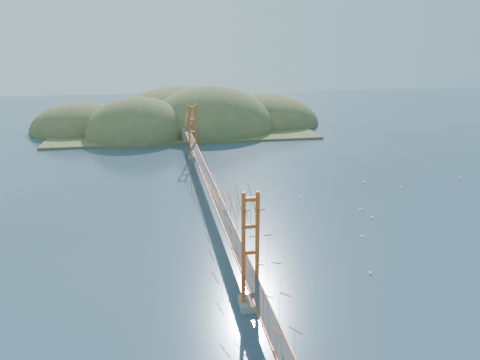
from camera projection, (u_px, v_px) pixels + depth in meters
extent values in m
plane|color=#2B4156|center=(211.00, 204.00, 73.33)|extent=(320.00, 320.00, 0.00)
cube|color=gray|center=(250.00, 304.00, 45.01)|extent=(2.00, 2.40, 0.70)
cube|color=gray|center=(193.00, 157.00, 101.46)|extent=(2.00, 2.40, 0.70)
cube|color=#B44014|center=(210.00, 184.00, 72.38)|extent=(1.40, 92.00, 0.16)
cube|color=#B44014|center=(210.00, 185.00, 72.44)|extent=(1.33, 92.00, 0.24)
cube|color=#38383A|center=(210.00, 183.00, 72.35)|extent=(1.19, 92.00, 0.03)
cube|color=gray|center=(187.00, 136.00, 116.14)|extent=(2.20, 2.60, 3.30)
cube|color=olive|center=(182.00, 129.00, 133.48)|extent=(70.00, 40.00, 0.60)
ellipsoid|color=olive|center=(139.00, 137.00, 123.89)|extent=(28.00, 28.00, 21.00)
ellipsoid|color=olive|center=(211.00, 130.00, 133.09)|extent=(36.00, 36.00, 25.00)
ellipsoid|color=olive|center=(266.00, 123.00, 143.81)|extent=(32.00, 32.00, 18.00)
ellipsoid|color=olive|center=(82.00, 131.00, 132.34)|extent=(28.00, 28.00, 16.00)
ellipsoid|color=olive|center=(186.00, 121.00, 147.08)|extent=(44.00, 44.00, 22.00)
cube|color=white|center=(315.00, 147.00, 111.95)|extent=(0.20, 0.54, 0.10)
cylinder|color=white|center=(315.00, 146.00, 111.86)|extent=(0.02, 0.02, 0.59)
cube|color=white|center=(362.00, 236.00, 61.15)|extent=(0.53, 0.46, 0.10)
cylinder|color=white|center=(362.00, 234.00, 61.07)|extent=(0.02, 0.02, 0.58)
cube|color=white|center=(300.00, 197.00, 76.21)|extent=(0.36, 0.54, 0.09)
cylinder|color=white|center=(301.00, 196.00, 76.13)|extent=(0.01, 0.01, 0.56)
cube|color=white|center=(238.00, 184.00, 83.16)|extent=(0.48, 0.20, 0.09)
cylinder|color=white|center=(238.00, 183.00, 83.09)|extent=(0.01, 0.01, 0.51)
cube|color=white|center=(427.00, 168.00, 93.35)|extent=(0.57, 0.37, 0.10)
cylinder|color=white|center=(427.00, 167.00, 93.26)|extent=(0.02, 0.02, 0.60)
cube|color=white|center=(459.00, 178.00, 87.05)|extent=(0.46, 0.61, 0.11)
cylinder|color=white|center=(460.00, 176.00, 86.96)|extent=(0.02, 0.02, 0.65)
cube|color=white|center=(312.00, 172.00, 91.07)|extent=(0.48, 0.41, 0.09)
cylinder|color=white|center=(313.00, 170.00, 90.99)|extent=(0.01, 0.01, 0.52)
cube|color=white|center=(260.00, 154.00, 105.20)|extent=(0.55, 0.29, 0.09)
cylinder|color=white|center=(260.00, 153.00, 105.12)|extent=(0.02, 0.02, 0.57)
cube|color=white|center=(309.00, 167.00, 94.24)|extent=(0.50, 0.25, 0.09)
cylinder|color=white|center=(309.00, 166.00, 94.17)|extent=(0.01, 0.01, 0.52)
cube|color=white|center=(401.00, 188.00, 81.11)|extent=(0.37, 0.60, 0.10)
cylinder|color=white|center=(401.00, 186.00, 81.02)|extent=(0.02, 0.02, 0.62)
cube|color=white|center=(448.00, 178.00, 87.15)|extent=(0.38, 0.48, 0.09)
cylinder|color=white|center=(449.00, 176.00, 87.07)|extent=(0.01, 0.01, 0.51)
cube|color=white|center=(360.00, 209.00, 70.72)|extent=(0.64, 0.34, 0.11)
cylinder|color=white|center=(361.00, 207.00, 70.62)|extent=(0.02, 0.02, 0.66)
cube|color=white|center=(364.00, 182.00, 84.27)|extent=(0.49, 0.63, 0.11)
cylinder|color=white|center=(364.00, 180.00, 84.18)|extent=(0.02, 0.02, 0.67)
cube|color=white|center=(370.00, 273.00, 51.58)|extent=(0.22, 0.53, 0.09)
cylinder|color=white|center=(370.00, 270.00, 51.50)|extent=(0.01, 0.01, 0.56)
cube|color=white|center=(340.00, 167.00, 94.42)|extent=(0.24, 0.50, 0.09)
cylinder|color=white|center=(340.00, 166.00, 94.34)|extent=(0.01, 0.01, 0.52)
cube|color=white|center=(372.00, 217.00, 67.60)|extent=(0.21, 0.57, 0.10)
cylinder|color=white|center=(372.00, 215.00, 67.51)|extent=(0.02, 0.02, 0.62)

